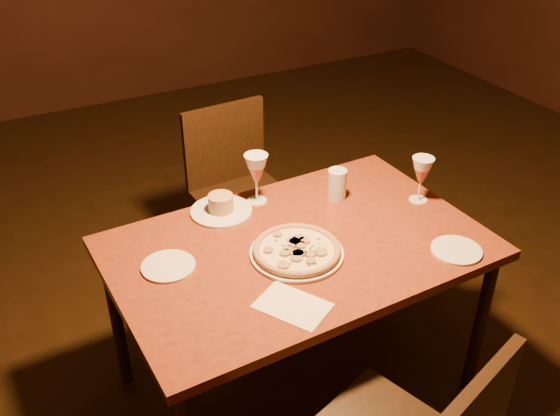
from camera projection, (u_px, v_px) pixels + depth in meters
name	position (u px, v px, depth m)	size (l,w,h in m)	color
floor	(356.00, 388.00, 2.55)	(7.00, 7.00, 0.00)	black
dining_table	(298.00, 258.00, 2.24)	(1.34, 0.89, 0.70)	brown
chair_far	(238.00, 187.00, 2.98)	(0.44, 0.44, 0.86)	black
pizza_plate	(297.00, 250.00, 2.15)	(0.33, 0.33, 0.04)	silver
ramekin_saucer	(221.00, 207.00, 2.37)	(0.24, 0.24, 0.08)	silver
wine_glass_far	(256.00, 179.00, 2.40)	(0.09, 0.09, 0.20)	#A94F46
wine_glass_right	(421.00, 180.00, 2.41)	(0.08, 0.08, 0.19)	#A94F46
water_tumbler	(337.00, 184.00, 2.45)	(0.07, 0.07, 0.12)	silver
side_plate_left	(168.00, 266.00, 2.09)	(0.18, 0.18, 0.01)	silver
side_plate_near	(456.00, 250.00, 2.17)	(0.18, 0.18, 0.01)	silver
menu_card	(293.00, 305.00, 1.93)	(0.15, 0.22, 0.00)	silver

